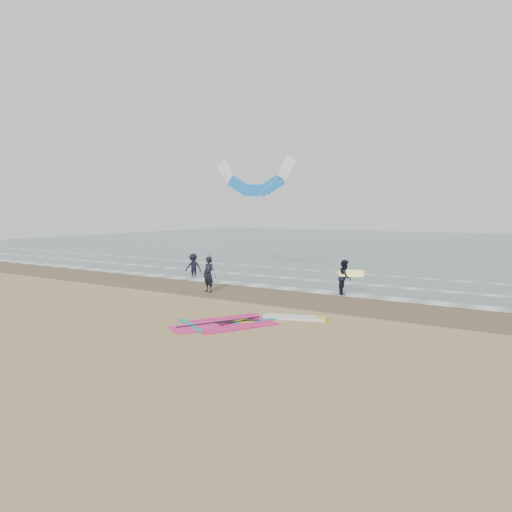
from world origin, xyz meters
The scene contains 11 objects.
ground centered at (0.00, 0.00, 0.00)m, with size 120.00×120.00×0.00m, color tan.
sea_water centered at (0.00, 48.00, 0.01)m, with size 120.00×80.00×0.02m, color #47605E.
wet_sand_band centered at (0.00, 6.00, 0.00)m, with size 120.00×5.00×0.01m, color brown.
foam_waterline centered at (0.00, 10.44, 0.03)m, with size 120.00×9.15×0.02m.
windsurf_rig centered at (2.29, 0.18, 0.04)m, with size 5.52×5.23×0.13m.
person_standing centered at (-3.37, 4.98, 1.00)m, with size 0.73×0.48×2.00m, color black.
person_walking centered at (3.45, 8.19, 0.96)m, with size 0.93×0.73×1.91m, color black.
person_wading centered at (-8.39, 9.82, 0.95)m, with size 1.22×0.70×1.89m, color black.
held_pole centered at (-3.07, 4.98, 1.47)m, with size 0.17×0.86×1.82m.
carried_kiteboard centered at (3.85, 8.09, 1.21)m, with size 1.30×0.51×0.39m.
surf_kite centered at (-4.91, 12.54, 6.73)m, with size 6.75×2.89×7.04m.
Camera 1 is at (12.03, -15.31, 4.55)m, focal length 32.00 mm.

